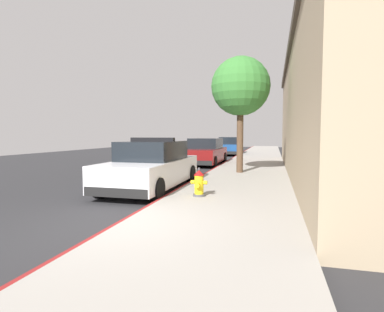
{
  "coord_description": "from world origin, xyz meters",
  "views": [
    {
      "loc": [
        2.74,
        -5.23,
        1.78
      ],
      "look_at": [
        -0.12,
        5.55,
        1.0
      ],
      "focal_mm": 28.81,
      "sensor_mm": 36.0,
      "label": 1
    }
  ],
  "objects_px": {
    "parked_car_dark_far": "(230,146)",
    "fire_hydrant": "(199,183)",
    "parked_car_silver_ahead": "(206,152)",
    "street_tree": "(241,87)",
    "police_cruiser": "(152,166)"
  },
  "relations": [
    {
      "from": "parked_car_dark_far",
      "to": "fire_hydrant",
      "type": "bearing_deg",
      "value": -84.61
    },
    {
      "from": "police_cruiser",
      "to": "parked_car_dark_far",
      "type": "xyz_separation_m",
      "value": [
        0.12,
        17.67,
        -0.0
      ]
    },
    {
      "from": "parked_car_silver_ahead",
      "to": "parked_car_dark_far",
      "type": "height_order",
      "value": "same"
    },
    {
      "from": "fire_hydrant",
      "to": "street_tree",
      "type": "height_order",
      "value": "street_tree"
    },
    {
      "from": "police_cruiser",
      "to": "parked_car_dark_far",
      "type": "relative_size",
      "value": 1.0
    },
    {
      "from": "parked_car_dark_far",
      "to": "fire_hydrant",
      "type": "xyz_separation_m",
      "value": [
        1.8,
        -19.11,
        -0.25
      ]
    },
    {
      "from": "street_tree",
      "to": "parked_car_dark_far",
      "type": "bearing_deg",
      "value": 99.57
    },
    {
      "from": "parked_car_silver_ahead",
      "to": "fire_hydrant",
      "type": "relative_size",
      "value": 6.37
    },
    {
      "from": "parked_car_dark_far",
      "to": "street_tree",
      "type": "distance_m",
      "value": 14.15
    },
    {
      "from": "parked_car_silver_ahead",
      "to": "fire_hydrant",
      "type": "distance_m",
      "value": 10.12
    },
    {
      "from": "fire_hydrant",
      "to": "parked_car_dark_far",
      "type": "bearing_deg",
      "value": 95.39
    },
    {
      "from": "police_cruiser",
      "to": "parked_car_silver_ahead",
      "type": "relative_size",
      "value": 1.0
    },
    {
      "from": "parked_car_silver_ahead",
      "to": "parked_car_dark_far",
      "type": "bearing_deg",
      "value": 88.83
    },
    {
      "from": "police_cruiser",
      "to": "parked_car_silver_ahead",
      "type": "distance_m",
      "value": 8.48
    },
    {
      "from": "street_tree",
      "to": "police_cruiser",
      "type": "bearing_deg",
      "value": -120.83
    }
  ]
}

